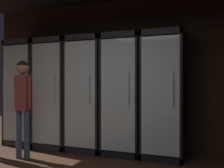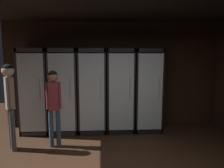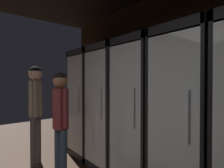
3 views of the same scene
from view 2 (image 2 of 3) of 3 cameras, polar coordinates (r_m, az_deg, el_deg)
wall_back at (r=5.23m, az=2.06°, el=2.64°), size 6.00×0.06×2.80m
cooler_far_left at (r=5.20m, az=-21.28°, el=-2.10°), size 0.67×0.67×2.08m
cooler_left at (r=5.02m, az=-13.71°, el=-2.08°), size 0.67×0.67×2.08m
cooler_center at (r=4.94m, az=-5.75°, el=-2.16°), size 0.67×0.67×2.08m
cooler_right at (r=4.96m, az=2.33°, el=-2.09°), size 0.67×0.67×2.08m
cooler_far_right at (r=5.06m, az=10.19°, el=-1.88°), size 0.67×0.67×2.08m
shopper_near at (r=4.15m, az=-16.80°, el=-4.19°), size 0.29×0.21×1.60m
shopper_far at (r=4.31m, az=-27.93°, el=-2.78°), size 0.23×0.23×1.74m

